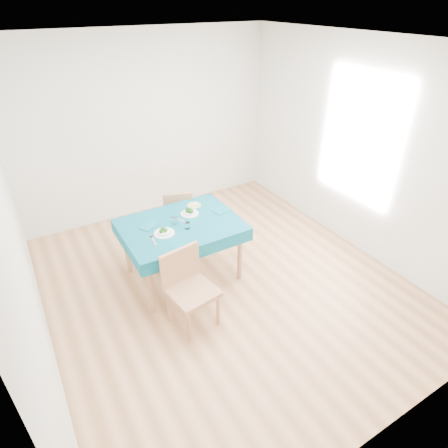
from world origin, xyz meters
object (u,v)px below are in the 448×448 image
table (182,250)px  chair_far (179,212)px  side_plate (194,205)px  bowl_near (164,231)px  chair_near (192,281)px  bowl_far (190,212)px

table → chair_far: bearing=68.4°
chair_far → side_plate: chair_far is taller
table → bowl_near: size_ratio=5.87×
chair_far → chair_near: bearing=92.3°
side_plate → bowl_near: bearing=-144.4°
side_plate → chair_far: bearing=97.0°
side_plate → bowl_far: bearing=-131.0°
table → bowl_far: 0.48m
bowl_far → side_plate: 0.22m
chair_far → table: bearing=90.4°
table → bowl_far: bowl_far is taller
table → side_plate: 0.60m
chair_near → table: bearing=64.0°
table → chair_far: (0.29, 0.73, 0.10)m
bowl_far → side_plate: bowl_far is taller
bowl_near → bowl_far: (0.44, 0.25, -0.00)m
bowl_near → bowl_far: bowl_near is taller
table → chair_near: 0.84m
table → chair_near: chair_near is taller
chair_far → bowl_far: (-0.09, -0.57, 0.31)m
chair_near → bowl_near: bearing=81.4°
chair_near → bowl_far: (0.45, 0.93, 0.22)m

